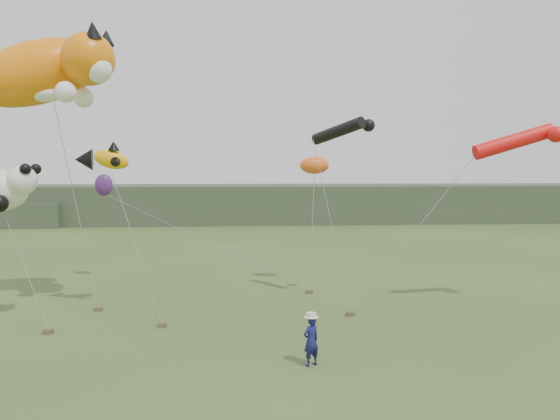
# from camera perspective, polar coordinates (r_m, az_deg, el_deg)

# --- Properties ---
(ground) EXTENTS (120.00, 120.00, 0.00)m
(ground) POSITION_cam_1_polar(r_m,az_deg,el_deg) (17.04, -3.55, -15.27)
(ground) COLOR #385123
(ground) RESTS_ON ground
(headland) EXTENTS (90.00, 13.00, 4.00)m
(headland) POSITION_cam_1_polar(r_m,az_deg,el_deg) (60.93, -7.23, 0.63)
(headland) COLOR #2D3D28
(headland) RESTS_ON ground
(festival_attendant) EXTENTS (0.64, 0.58, 1.47)m
(festival_attendant) POSITION_cam_1_polar(r_m,az_deg,el_deg) (16.27, 3.26, -13.49)
(festival_attendant) COLOR #161752
(festival_attendant) RESTS_ON ground
(sandbag_anchors) EXTENTS (11.27, 5.70, 0.16)m
(sandbag_anchors) POSITION_cam_1_polar(r_m,az_deg,el_deg) (22.02, -8.29, -10.58)
(sandbag_anchors) COLOR brown
(sandbag_anchors) RESTS_ON ground
(cat_kite) EXTENTS (7.29, 4.26, 4.09)m
(cat_kite) POSITION_cam_1_polar(r_m,az_deg,el_deg) (24.26, -22.99, 13.28)
(cat_kite) COLOR orange
(cat_kite) RESTS_ON ground
(fish_kite) EXTENTS (2.32, 1.51, 1.23)m
(fish_kite) POSITION_cam_1_polar(r_m,az_deg,el_deg) (22.67, -18.17, 5.11)
(fish_kite) COLOR #F8AE0D
(fish_kite) RESTS_ON ground
(tube_kites) EXTENTS (9.74, 3.86, 1.80)m
(tube_kites) POSITION_cam_1_polar(r_m,az_deg,el_deg) (23.81, 17.85, 7.33)
(tube_kites) COLOR black
(tube_kites) RESTS_ON ground
(misc_kites) EXTENTS (11.68, 2.62, 1.96)m
(misc_kites) POSITION_cam_1_polar(r_m,az_deg,el_deg) (27.13, -5.05, 3.87)
(misc_kites) COLOR orange
(misc_kites) RESTS_ON ground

